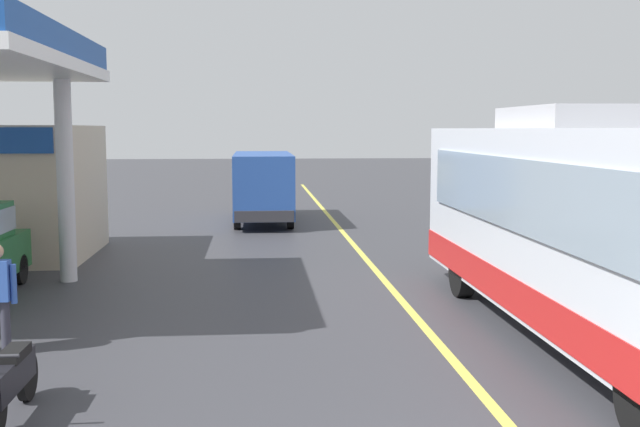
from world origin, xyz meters
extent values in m
plane|color=#38383D|center=(0.00, 20.00, 0.00)|extent=(120.00, 120.00, 0.00)
cube|color=#D8CC4C|center=(0.00, 15.00, 0.00)|extent=(0.16, 50.00, 0.01)
cube|color=silver|center=(2.37, 5.93, 1.88)|extent=(2.50, 11.00, 2.90)
cube|color=red|center=(2.37, 5.93, 0.77)|extent=(2.54, 11.04, 0.56)
cube|color=#8C9EAD|center=(1.10, 5.93, 2.33)|extent=(0.06, 9.35, 1.10)
cube|color=#B2B2B7|center=(2.37, 6.93, 3.51)|extent=(1.60, 2.80, 0.36)
cylinder|color=black|center=(1.27, 9.23, 0.50)|extent=(0.30, 1.00, 1.00)
cylinder|color=black|center=(3.47, 9.23, 0.50)|extent=(0.30, 1.00, 1.00)
cylinder|color=silver|center=(-6.89, 11.46, 2.30)|extent=(0.36, 0.36, 4.60)
cylinder|color=black|center=(-7.87, 11.23, 0.32)|extent=(0.20, 0.64, 0.64)
cube|color=#264C9E|center=(-2.53, 21.82, 1.39)|extent=(2.00, 6.00, 2.10)
cube|color=#8C9EAD|center=(-2.53, 21.82, 1.79)|extent=(2.04, 5.10, 0.80)
cube|color=#2D2D33|center=(-2.53, 18.77, 0.54)|extent=(1.90, 0.16, 0.36)
cylinder|color=black|center=(-3.41, 19.82, 0.38)|extent=(0.22, 0.76, 0.76)
cylinder|color=black|center=(-1.65, 19.82, 0.38)|extent=(0.22, 0.76, 0.76)
cylinder|color=black|center=(-3.41, 23.82, 0.38)|extent=(0.22, 0.76, 0.76)
cylinder|color=black|center=(-1.65, 23.82, 0.38)|extent=(0.22, 0.76, 0.76)
cylinder|color=black|center=(-5.63, 3.98, 0.30)|extent=(0.10, 0.60, 0.60)
cube|color=black|center=(-5.63, 3.38, 0.50)|extent=(0.20, 1.30, 0.36)
cube|color=black|center=(-5.63, 3.53, 0.72)|extent=(0.24, 0.60, 0.12)
cylinder|color=#33333F|center=(-6.47, 5.90, 0.41)|extent=(0.14, 0.14, 0.82)
cylinder|color=#3359B2|center=(-6.33, 5.90, 1.07)|extent=(0.09, 0.09, 0.58)
camera|label=1|loc=(-2.82, -5.34, 3.31)|focal=42.77mm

